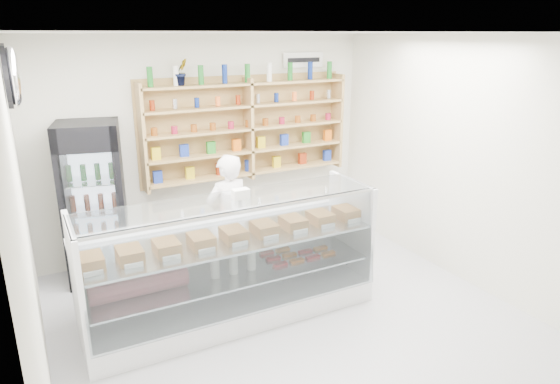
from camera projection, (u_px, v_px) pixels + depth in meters
room at (305, 197)px, 4.47m from camera, size 5.00×5.00×5.00m
display_counter at (232, 284)px, 5.09m from camera, size 2.94×0.88×1.28m
shop_worker at (228, 218)px, 5.77m from camera, size 0.60×0.45×1.51m
drinks_cooler at (95, 203)px, 5.73m from camera, size 0.80×0.78×1.87m
wall_shelving at (248, 129)px, 6.61m from camera, size 2.84×0.28×1.33m
potted_plant at (181, 72)px, 5.99m from camera, size 0.21×0.19×0.32m
security_mirror at (13, 76)px, 4.20m from camera, size 0.15×0.50×0.50m
wall_sign at (303, 60)px, 6.85m from camera, size 0.62×0.03×0.20m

